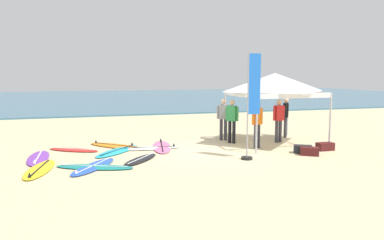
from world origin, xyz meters
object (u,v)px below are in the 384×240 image
at_px(surfboard_white, 148,148).
at_px(banner_flag, 251,110).
at_px(gear_bag_by_pole, 325,146).
at_px(surfboard_teal, 94,167).
at_px(canopy_tent, 275,83).
at_px(surfboard_purple, 38,158).
at_px(person_grey, 223,116).
at_px(surfboard_black, 141,159).
at_px(surfboard_orange, 117,146).
at_px(surfboard_blue, 93,167).
at_px(person_red, 279,118).
at_px(gear_bag_on_sand, 303,149).
at_px(person_black, 286,114).
at_px(surfboard_yellow, 40,169).
at_px(surfboard_red, 74,150).
at_px(gear_bag_near_tent, 310,151).
at_px(surfboard_pink, 162,147).
at_px(person_green, 232,118).
at_px(person_orange, 257,121).
at_px(surfboard_cyan, 118,151).

relative_size(surfboard_white, banner_flag, 0.69).
bearing_deg(gear_bag_by_pole, surfboard_teal, -178.02).
bearing_deg(canopy_tent, surfboard_purple, -178.54).
bearing_deg(surfboard_teal, person_grey, 31.81).
xyz_separation_m(surfboard_black, surfboard_teal, (-1.44, -0.58, -0.00)).
height_order(surfboard_teal, gear_bag_by_pole, gear_bag_by_pole).
xyz_separation_m(surfboard_white, surfboard_orange, (-1.06, 0.76, -0.00)).
bearing_deg(canopy_tent, surfboard_blue, -164.48).
bearing_deg(person_grey, surfboard_black, -144.91).
height_order(person_red, gear_bag_on_sand, person_red).
xyz_separation_m(person_black, gear_bag_on_sand, (-1.15, -3.12, -0.85)).
height_order(surfboard_orange, person_red, person_red).
distance_m(surfboard_yellow, surfboard_orange, 3.79).
height_order(surfboard_red, surfboard_white, same).
relative_size(surfboard_white, person_black, 1.38).
height_order(surfboard_orange, person_grey, person_grey).
height_order(gear_bag_near_tent, gear_bag_on_sand, same).
distance_m(canopy_tent, gear_bag_near_tent, 3.19).
relative_size(surfboard_black, surfboard_pink, 0.71).
distance_m(canopy_tent, gear_bag_by_pole, 3.03).
bearing_deg(banner_flag, person_green, 79.24).
height_order(surfboard_orange, gear_bag_near_tent, gear_bag_near_tent).
bearing_deg(surfboard_orange, person_orange, -19.03).
bearing_deg(person_black, surfboard_yellow, -162.56).
relative_size(canopy_tent, person_green, 1.79).
relative_size(surfboard_white, person_red, 1.38).
bearing_deg(surfboard_red, gear_bag_on_sand, -19.69).
xyz_separation_m(surfboard_orange, person_grey, (4.36, 0.20, 0.95)).
bearing_deg(surfboard_cyan, surfboard_purple, -171.07).
distance_m(surfboard_black, surfboard_red, 2.99).
height_order(canopy_tent, surfboard_cyan, canopy_tent).
height_order(surfboard_black, surfboard_yellow, same).
xyz_separation_m(canopy_tent, gear_bag_on_sand, (0.09, -1.90, -2.25)).
height_order(surfboard_pink, gear_bag_by_pole, gear_bag_by_pole).
bearing_deg(surfboard_purple, person_black, 8.37).
xyz_separation_m(surfboard_teal, surfboard_orange, (0.94, 3.08, -0.00)).
height_order(surfboard_pink, surfboard_yellow, same).
bearing_deg(surfboard_orange, banner_flag, -40.35).
xyz_separation_m(person_grey, person_green, (0.08, -0.71, 0.00)).
xyz_separation_m(surfboard_cyan, person_orange, (4.99, -0.77, 0.95)).
relative_size(surfboard_red, person_black, 1.11).
relative_size(surfboard_purple, banner_flag, 0.69).
relative_size(surfboard_yellow, banner_flag, 0.71).
relative_size(canopy_tent, surfboard_blue, 1.36).
bearing_deg(banner_flag, surfboard_blue, 176.65).
height_order(canopy_tent, gear_bag_near_tent, canopy_tent).
distance_m(person_black, person_green, 2.81).
bearing_deg(gear_bag_by_pole, surfboard_purple, 171.38).
bearing_deg(gear_bag_near_tent, surfboard_blue, 177.22).
relative_size(surfboard_pink, gear_bag_on_sand, 4.23).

